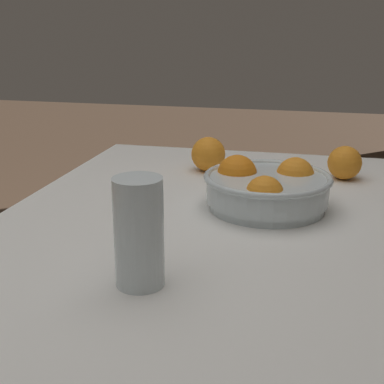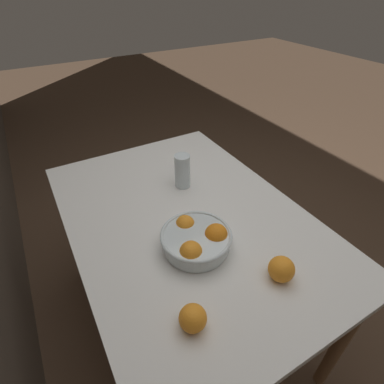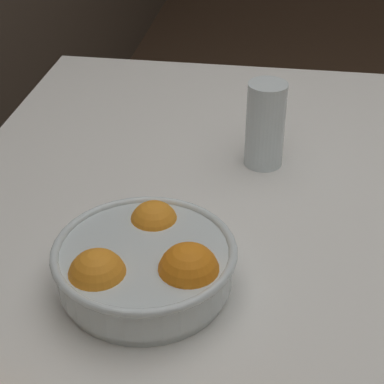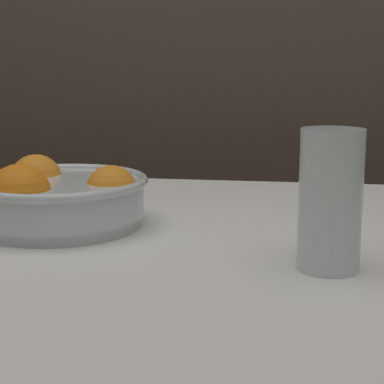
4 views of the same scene
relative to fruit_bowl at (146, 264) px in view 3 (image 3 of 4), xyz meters
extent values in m
cube|color=white|center=(0.17, -0.05, -0.06)|extent=(1.27, 0.88, 0.03)
cylinder|color=#936B47|center=(0.75, -0.43, -0.43)|extent=(0.05, 0.05, 0.71)
cylinder|color=#936B47|center=(0.75, 0.33, -0.43)|extent=(0.05, 0.05, 0.71)
cylinder|color=silver|center=(0.00, 0.00, -0.03)|extent=(0.22, 0.22, 0.02)
cylinder|color=silver|center=(0.00, 0.00, 0.00)|extent=(0.24, 0.24, 0.05)
torus|color=silver|center=(0.00, 0.00, 0.02)|extent=(0.25, 0.25, 0.01)
sphere|color=orange|center=(0.08, 0.00, 0.01)|extent=(0.07, 0.07, 0.07)
sphere|color=orange|center=(-0.05, 0.05, 0.01)|extent=(0.08, 0.08, 0.08)
sphere|color=orange|center=(-0.03, -0.06, 0.01)|extent=(0.08, 0.08, 0.08)
cylinder|color=#F4A314|center=(0.36, -0.14, 0.01)|extent=(0.06, 0.06, 0.10)
cylinder|color=silver|center=(0.36, -0.14, 0.04)|extent=(0.07, 0.07, 0.15)
camera|label=1|loc=(1.00, 0.09, 0.31)|focal=50.00mm
camera|label=2|loc=(-0.62, 0.38, 0.75)|focal=28.00mm
camera|label=3|loc=(-0.65, -0.16, 0.55)|focal=60.00mm
camera|label=4|loc=(0.31, -0.83, 0.18)|focal=60.00mm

